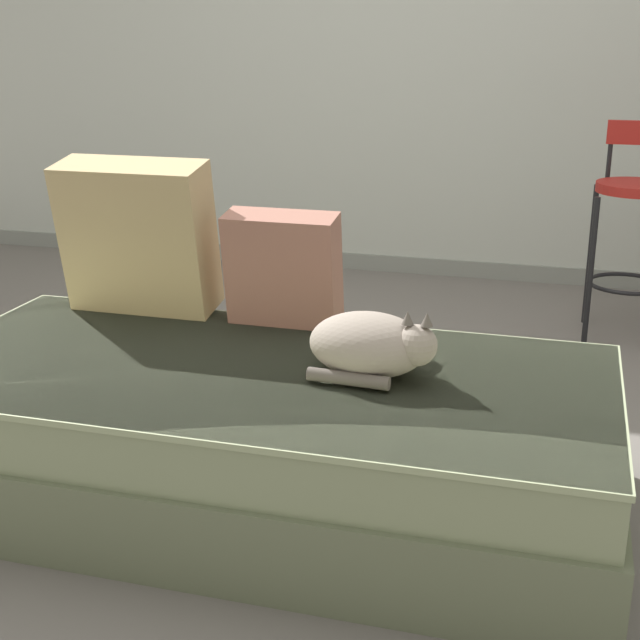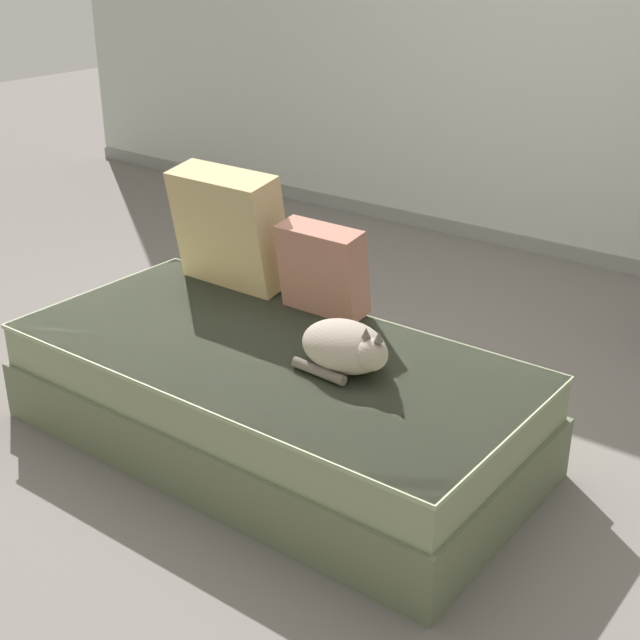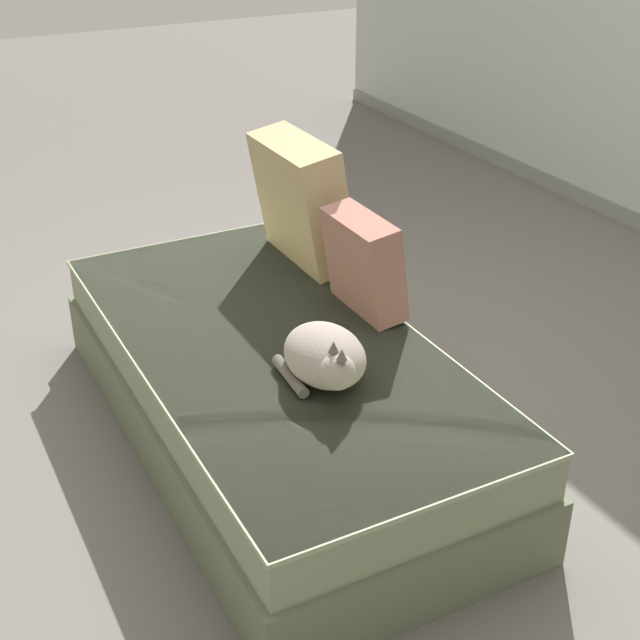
% 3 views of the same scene
% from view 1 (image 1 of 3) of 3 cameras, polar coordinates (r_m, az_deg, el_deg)
% --- Properties ---
extents(ground_plane, '(16.00, 16.00, 0.00)m').
position_cam_1_polar(ground_plane, '(2.95, -1.22, -7.68)').
color(ground_plane, '#66605B').
rests_on(ground_plane, ground).
extents(wall_back_panel, '(8.00, 0.10, 2.60)m').
position_cam_1_polar(wall_back_panel, '(4.86, 6.88, 18.14)').
color(wall_back_panel, '#B7BCB2').
rests_on(wall_back_panel, ground).
extents(wall_baseboard_trim, '(8.00, 0.02, 0.09)m').
position_cam_1_polar(wall_baseboard_trim, '(4.96, 6.24, 3.49)').
color(wall_baseboard_trim, gray).
rests_on(wall_baseboard_trim, ground).
extents(couch, '(1.96, 0.96, 0.40)m').
position_cam_1_polar(couch, '(2.52, -3.93, -7.25)').
color(couch, '#636B50').
rests_on(couch, ground).
extents(throw_pillow_corner, '(0.48, 0.25, 0.50)m').
position_cam_1_polar(throw_pillow_corner, '(2.92, -11.57, 5.24)').
color(throw_pillow_corner, tan).
rests_on(throw_pillow_corner, couch).
extents(throw_pillow_middle, '(0.35, 0.18, 0.36)m').
position_cam_1_polar(throw_pillow_middle, '(2.74, -2.38, 3.30)').
color(throw_pillow_middle, '#936051').
rests_on(throw_pillow_middle, couch).
extents(cat, '(0.36, 0.26, 0.20)m').
position_cam_1_polar(cat, '(2.36, 3.35, -1.60)').
color(cat, gray).
rests_on(cat, couch).
extents(bar_stool_near_window, '(0.34, 0.34, 0.92)m').
position_cam_1_polar(bar_stool_near_window, '(4.02, 19.47, 6.26)').
color(bar_stool_near_window, black).
rests_on(bar_stool_near_window, ground).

